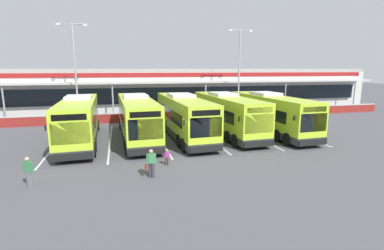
{
  "coord_description": "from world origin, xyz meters",
  "views": [
    {
      "loc": [
        -5.37,
        -18.62,
        5.98
      ],
      "look_at": [
        0.12,
        3.0,
        1.6
      ],
      "focal_mm": 26.79,
      "sensor_mm": 36.0,
      "label": 1
    }
  ],
  "objects_px": {
    "coach_bus_rightmost": "(270,114)",
    "pedestrian_child": "(167,157)",
    "lamp_post_west": "(75,66)",
    "coach_bus_centre": "(184,117)",
    "coach_bus_left_centre": "(137,119)",
    "coach_bus_leftmost": "(79,121)",
    "lamp_post_centre": "(239,66)",
    "pedestrian_in_dark_coat": "(28,171)",
    "pedestrian_with_handbag": "(151,163)",
    "coach_bus_right_centre": "(227,115)"
  },
  "relations": [
    {
      "from": "coach_bus_rightmost",
      "to": "pedestrian_child",
      "type": "height_order",
      "value": "coach_bus_rightmost"
    },
    {
      "from": "lamp_post_west",
      "to": "coach_bus_centre",
      "type": "bearing_deg",
      "value": -46.78
    },
    {
      "from": "coach_bus_left_centre",
      "to": "lamp_post_west",
      "type": "bearing_deg",
      "value": 120.17
    },
    {
      "from": "coach_bus_leftmost",
      "to": "lamp_post_centre",
      "type": "bearing_deg",
      "value": 29.73
    },
    {
      "from": "pedestrian_in_dark_coat",
      "to": "lamp_post_west",
      "type": "bearing_deg",
      "value": 90.01
    },
    {
      "from": "coach_bus_left_centre",
      "to": "pedestrian_child",
      "type": "xyz_separation_m",
      "value": [
        1.34,
        -7.57,
        -1.24
      ]
    },
    {
      "from": "coach_bus_left_centre",
      "to": "pedestrian_with_handbag",
      "type": "height_order",
      "value": "coach_bus_left_centre"
    },
    {
      "from": "pedestrian_with_handbag",
      "to": "lamp_post_centre",
      "type": "bearing_deg",
      "value": 55.41
    },
    {
      "from": "coach_bus_leftmost",
      "to": "lamp_post_west",
      "type": "height_order",
      "value": "lamp_post_west"
    },
    {
      "from": "coach_bus_rightmost",
      "to": "pedestrian_with_handbag",
      "type": "distance_m",
      "value": 15.02
    },
    {
      "from": "pedestrian_with_handbag",
      "to": "lamp_post_centre",
      "type": "relative_size",
      "value": 0.15
    },
    {
      "from": "coach_bus_centre",
      "to": "pedestrian_child",
      "type": "height_order",
      "value": "coach_bus_centre"
    },
    {
      "from": "coach_bus_centre",
      "to": "coach_bus_rightmost",
      "type": "bearing_deg",
      "value": -1.99
    },
    {
      "from": "coach_bus_leftmost",
      "to": "coach_bus_left_centre",
      "type": "relative_size",
      "value": 1.0
    },
    {
      "from": "coach_bus_rightmost",
      "to": "pedestrian_child",
      "type": "bearing_deg",
      "value": -147.7
    },
    {
      "from": "coach_bus_centre",
      "to": "coach_bus_rightmost",
      "type": "xyz_separation_m",
      "value": [
        8.28,
        -0.29,
        0.0
      ]
    },
    {
      "from": "coach_bus_leftmost",
      "to": "coach_bus_right_centre",
      "type": "bearing_deg",
      "value": -0.05
    },
    {
      "from": "coach_bus_left_centre",
      "to": "lamp_post_west",
      "type": "distance_m",
      "value": 12.88
    },
    {
      "from": "coach_bus_right_centre",
      "to": "pedestrian_child",
      "type": "bearing_deg",
      "value": -132.28
    },
    {
      "from": "coach_bus_right_centre",
      "to": "pedestrian_child",
      "type": "xyz_separation_m",
      "value": [
        -6.87,
        -7.55,
        -1.24
      ]
    },
    {
      "from": "pedestrian_with_handbag",
      "to": "coach_bus_rightmost",
      "type": "bearing_deg",
      "value": 35.68
    },
    {
      "from": "coach_bus_right_centre",
      "to": "lamp_post_west",
      "type": "bearing_deg",
      "value": 143.79
    },
    {
      "from": "coach_bus_right_centre",
      "to": "pedestrian_in_dark_coat",
      "type": "distance_m",
      "value": 17.0
    },
    {
      "from": "pedestrian_with_handbag",
      "to": "pedestrian_in_dark_coat",
      "type": "distance_m",
      "value": 6.21
    },
    {
      "from": "pedestrian_with_handbag",
      "to": "coach_bus_leftmost",
      "type": "bearing_deg",
      "value": 117.16
    },
    {
      "from": "coach_bus_right_centre",
      "to": "lamp_post_centre",
      "type": "bearing_deg",
      "value": 61.71
    },
    {
      "from": "pedestrian_child",
      "to": "coach_bus_leftmost",
      "type": "bearing_deg",
      "value": 128.41
    },
    {
      "from": "lamp_post_centre",
      "to": "coach_bus_centre",
      "type": "bearing_deg",
      "value": -132.06
    },
    {
      "from": "coach_bus_left_centre",
      "to": "coach_bus_leftmost",
      "type": "bearing_deg",
      "value": -179.91
    },
    {
      "from": "coach_bus_right_centre",
      "to": "lamp_post_centre",
      "type": "xyz_separation_m",
      "value": [
        5.72,
        10.62,
        4.5
      ]
    },
    {
      "from": "pedestrian_child",
      "to": "coach_bus_centre",
      "type": "bearing_deg",
      "value": 69.45
    },
    {
      "from": "coach_bus_right_centre",
      "to": "lamp_post_centre",
      "type": "height_order",
      "value": "lamp_post_centre"
    },
    {
      "from": "coach_bus_right_centre",
      "to": "coach_bus_leftmost",
      "type": "bearing_deg",
      "value": 179.95
    },
    {
      "from": "coach_bus_left_centre",
      "to": "coach_bus_centre",
      "type": "bearing_deg",
      "value": -4.76
    },
    {
      "from": "pedestrian_in_dark_coat",
      "to": "coach_bus_centre",
      "type": "bearing_deg",
      "value": 41.28
    },
    {
      "from": "coach_bus_leftmost",
      "to": "lamp_post_west",
      "type": "distance_m",
      "value": 11.46
    },
    {
      "from": "coach_bus_centre",
      "to": "pedestrian_in_dark_coat",
      "type": "relative_size",
      "value": 7.55
    },
    {
      "from": "coach_bus_rightmost",
      "to": "pedestrian_in_dark_coat",
      "type": "distance_m",
      "value": 20.32
    },
    {
      "from": "pedestrian_child",
      "to": "lamp_post_west",
      "type": "xyz_separation_m",
      "value": [
        -7.41,
        18.0,
        5.75
      ]
    },
    {
      "from": "coach_bus_leftmost",
      "to": "coach_bus_left_centre",
      "type": "bearing_deg",
      "value": 0.09
    },
    {
      "from": "coach_bus_leftmost",
      "to": "coach_bus_left_centre",
      "type": "distance_m",
      "value": 4.65
    },
    {
      "from": "coach_bus_rightmost",
      "to": "coach_bus_leftmost",
      "type": "bearing_deg",
      "value": 177.92
    },
    {
      "from": "coach_bus_rightmost",
      "to": "pedestrian_in_dark_coat",
      "type": "xyz_separation_m",
      "value": [
        -18.39,
        -8.59,
        -0.91
      ]
    },
    {
      "from": "coach_bus_centre",
      "to": "lamp_post_west",
      "type": "distance_m",
      "value": 15.45
    },
    {
      "from": "pedestrian_in_dark_coat",
      "to": "lamp_post_west",
      "type": "distance_m",
      "value": 20.38
    },
    {
      "from": "coach_bus_rightmost",
      "to": "lamp_post_west",
      "type": "height_order",
      "value": "lamp_post_west"
    },
    {
      "from": "lamp_post_west",
      "to": "coach_bus_right_centre",
      "type": "bearing_deg",
      "value": -36.21
    },
    {
      "from": "coach_bus_centre",
      "to": "lamp_post_west",
      "type": "relative_size",
      "value": 1.11
    },
    {
      "from": "coach_bus_right_centre",
      "to": "coach_bus_centre",
      "type": "bearing_deg",
      "value": -175.62
    },
    {
      "from": "coach_bus_centre",
      "to": "pedestrian_in_dark_coat",
      "type": "distance_m",
      "value": 13.49
    }
  ]
}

